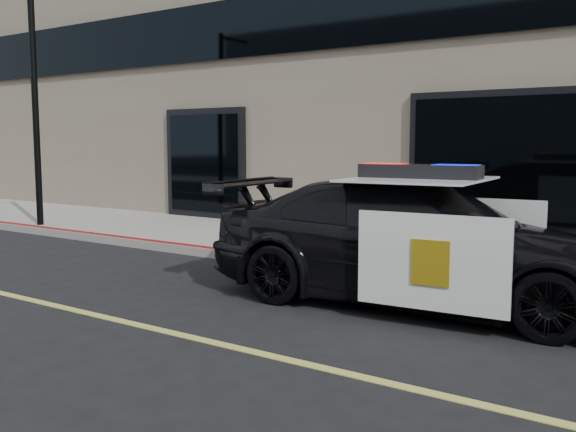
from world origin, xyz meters
The scene contains 5 objects.
ground centered at (0.00, 0.00, 0.00)m, with size 120.00×120.00×0.00m, color black.
sidewalk_n centered at (0.00, 5.25, 0.07)m, with size 60.00×3.50×0.15m, color gray.
police_car centered at (-0.69, 2.60, 0.76)m, with size 2.95×5.52×1.69m.
fire_hydrant centered at (-3.96, 4.46, 0.54)m, with size 0.38×0.53×0.84m.
street_light centered at (-10.05, 3.75, 2.88)m, with size 0.14×1.25×4.94m.
Camera 1 is at (2.36, -4.59, 1.95)m, focal length 40.00 mm.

